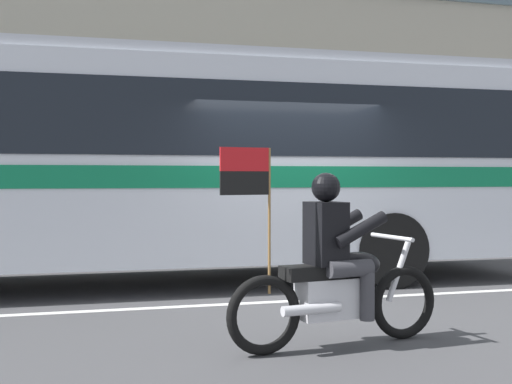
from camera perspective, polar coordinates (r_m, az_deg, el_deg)
name	(u,v)px	position (r m, az deg, el deg)	size (l,w,h in m)	color
ground_plane	(288,293)	(8.95, 2.76, -8.54)	(60.00, 60.00, 0.00)	#3D3D3F
sidewalk_curb	(212,248)	(13.84, -3.74, -4.76)	(28.00, 3.80, 0.15)	#A39E93
lane_center_stripe	(303,300)	(8.39, 4.03, -9.18)	(26.60, 0.14, 0.01)	silver
office_building_facade	(193,38)	(16.35, -5.38, 12.91)	(28.00, 0.89, 9.64)	gray
transit_bus	(159,152)	(9.67, -8.25, 3.37)	(11.07, 2.68, 3.22)	silver
motorcycle_with_rider	(335,273)	(6.09, 6.74, -6.85)	(2.18, 0.71, 1.78)	black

